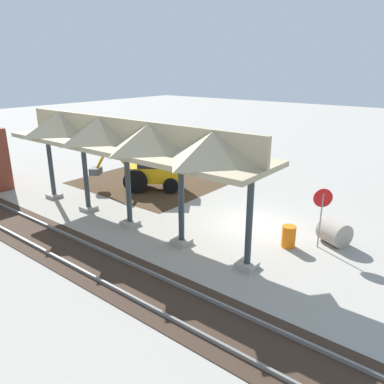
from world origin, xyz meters
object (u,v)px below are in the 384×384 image
(stop_sign, at_px, (322,205))
(traffic_barrel, at_px, (289,236))
(backhoe, at_px, (151,169))
(concrete_pipe, at_px, (334,232))

(stop_sign, xyz_separation_m, traffic_barrel, (0.96, 0.73, -1.35))
(backhoe, bearing_deg, traffic_barrel, 168.65)
(concrete_pipe, distance_m, traffic_barrel, 1.97)
(stop_sign, height_order, backhoe, backhoe)
(stop_sign, height_order, concrete_pipe, stop_sign)
(backhoe, relative_size, concrete_pipe, 3.56)
(stop_sign, relative_size, backhoe, 0.50)
(concrete_pipe, xyz_separation_m, traffic_barrel, (1.35, 1.44, -0.06))
(concrete_pipe, height_order, traffic_barrel, concrete_pipe)
(backhoe, relative_size, traffic_barrel, 5.56)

